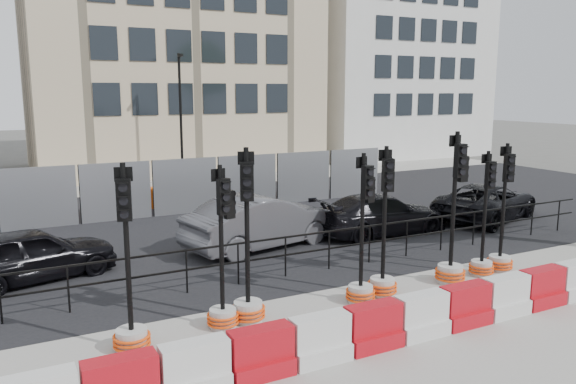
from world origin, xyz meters
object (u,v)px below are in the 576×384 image
traffic_signal_h (501,245)px  car_a (32,254)px  traffic_signal_a (130,314)px  car_c (381,214)px  traffic_signal_d (362,268)px

traffic_signal_h → car_a: bearing=172.5°
traffic_signal_a → traffic_signal_h: bearing=16.1°
car_c → traffic_signal_d: bearing=139.8°
traffic_signal_d → car_a: size_ratio=0.79×
traffic_signal_h → car_c: bearing=112.0°
traffic_signal_d → car_a: (-5.97, 4.65, -0.11)m
traffic_signal_h → car_a: 11.12m
traffic_signal_h → car_c: (-0.43, 4.27, -0.02)m
car_a → traffic_signal_d: bearing=-142.1°
traffic_signal_a → traffic_signal_d: bearing=15.2°
traffic_signal_a → traffic_signal_h: (8.93, 0.22, -0.02)m
traffic_signal_a → car_c: bearing=42.5°
car_a → traffic_signal_h: bearing=-127.9°
car_a → car_c: 9.76m
traffic_signal_d → car_c: bearing=39.4°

